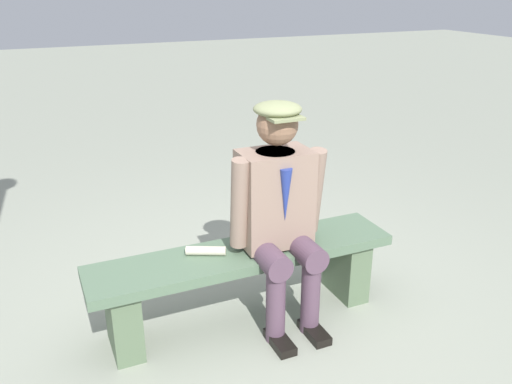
{
  "coord_description": "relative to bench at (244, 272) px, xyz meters",
  "views": [
    {
      "loc": [
        1.04,
        2.54,
        1.92
      ],
      "look_at": [
        -0.08,
        0.0,
        0.81
      ],
      "focal_mm": 37.61,
      "sensor_mm": 36.0,
      "label": 1
    }
  ],
  "objects": [
    {
      "name": "ground_plane",
      "position": [
        0.0,
        0.0,
        -0.32
      ],
      "size": [
        30.0,
        30.0,
        0.0
      ],
      "primitive_type": "plane",
      "color": "gray"
    },
    {
      "name": "bench",
      "position": [
        0.0,
        0.0,
        0.0
      ],
      "size": [
        1.8,
        0.38,
        0.46
      ],
      "color": "#536C53",
      "rests_on": "ground"
    },
    {
      "name": "seated_man",
      "position": [
        -0.19,
        0.06,
        0.41
      ],
      "size": [
        0.57,
        0.57,
        1.32
      ],
      "color": "gray",
      "rests_on": "ground"
    },
    {
      "name": "rolled_magazine",
      "position": [
        0.22,
        -0.04,
        0.17
      ],
      "size": [
        0.23,
        0.14,
        0.05
      ],
      "primitive_type": "cylinder",
      "rotation": [
        0.0,
        1.57,
        -0.44
      ],
      "color": "beige",
      "rests_on": "bench"
    }
  ]
}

